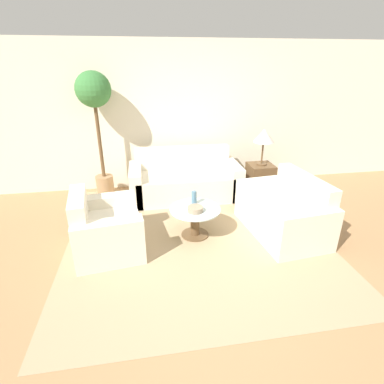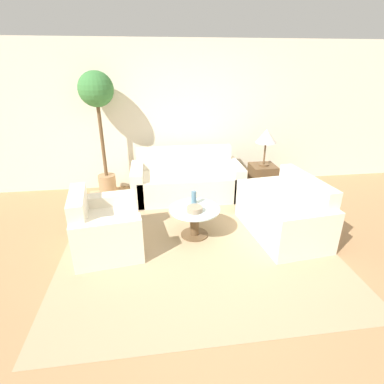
% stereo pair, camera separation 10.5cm
% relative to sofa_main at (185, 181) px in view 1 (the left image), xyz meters
% --- Properties ---
extents(ground_plane, '(14.00, 14.00, 0.00)m').
position_rel_sofa_main_xyz_m(ground_plane, '(0.09, -2.03, -0.28)').
color(ground_plane, '#9E754C').
extents(wall_back, '(10.00, 0.06, 2.60)m').
position_rel_sofa_main_xyz_m(wall_back, '(0.09, 0.61, 1.02)').
color(wall_back, beige).
rests_on(wall_back, ground_plane).
extents(rug, '(3.42, 3.60, 0.01)m').
position_rel_sofa_main_xyz_m(rug, '(-0.05, -1.38, -0.28)').
color(rug, tan).
rests_on(rug, ground_plane).
extents(sofa_main, '(1.90, 0.86, 0.83)m').
position_rel_sofa_main_xyz_m(sofa_main, '(0.00, 0.00, 0.00)').
color(sofa_main, beige).
rests_on(sofa_main, ground_plane).
extents(armchair, '(0.91, 1.04, 0.80)m').
position_rel_sofa_main_xyz_m(armchair, '(-1.25, -1.53, 0.00)').
color(armchair, beige).
rests_on(armchair, ground_plane).
extents(loveseat, '(0.96, 1.42, 0.81)m').
position_rel_sofa_main_xyz_m(loveseat, '(1.22, -1.47, 0.00)').
color(loveseat, beige).
rests_on(loveseat, ground_plane).
extents(coffee_table, '(0.69, 0.69, 0.42)m').
position_rel_sofa_main_xyz_m(coffee_table, '(-0.05, -1.38, -0.01)').
color(coffee_table, brown).
rests_on(coffee_table, ground_plane).
extents(side_table, '(0.43, 0.43, 0.56)m').
position_rel_sofa_main_xyz_m(side_table, '(1.35, -0.15, -0.00)').
color(side_table, brown).
rests_on(side_table, ground_plane).
extents(table_lamp, '(0.35, 0.35, 0.63)m').
position_rel_sofa_main_xyz_m(table_lamp, '(1.35, -0.15, 0.78)').
color(table_lamp, brown).
rests_on(table_lamp, side_table).
extents(potted_plant, '(0.56, 0.56, 2.11)m').
position_rel_sofa_main_xyz_m(potted_plant, '(-1.41, 0.25, 1.27)').
color(potted_plant, '#93704C').
rests_on(potted_plant, ground_plane).
extents(vase, '(0.07, 0.07, 0.19)m').
position_rel_sofa_main_xyz_m(vase, '(-0.04, -1.23, 0.23)').
color(vase, slate).
rests_on(vase, coffee_table).
extents(bowl, '(0.21, 0.21, 0.07)m').
position_rel_sofa_main_xyz_m(bowl, '(-0.07, -1.47, 0.17)').
color(bowl, gray).
rests_on(bowl, coffee_table).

